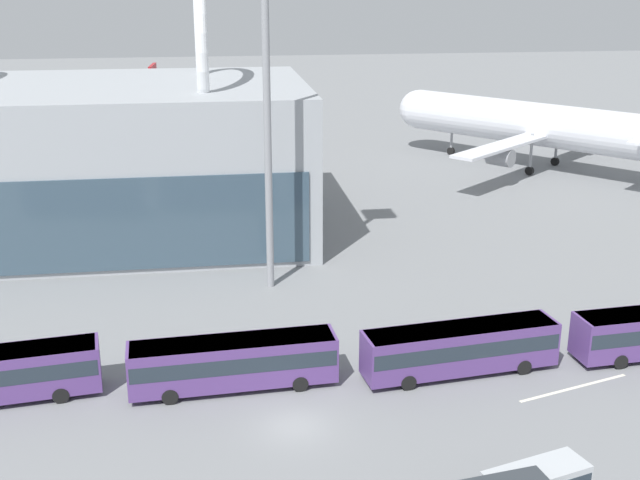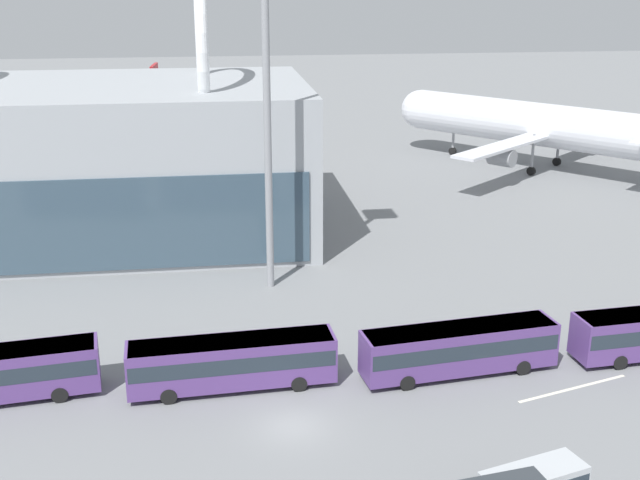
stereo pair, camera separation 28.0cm
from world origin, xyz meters
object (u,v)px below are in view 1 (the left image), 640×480
airliner_at_gate_far (141,155)px  airliner_parked_remote (538,125)px  shuttle_bus_1 (233,360)px  shuttle_bus_2 (460,346)px  floodlight_mast (265,6)px

airliner_at_gate_far → airliner_parked_remote: 51.36m
airliner_parked_remote → shuttle_bus_1: bearing=101.9°
airliner_at_gate_far → shuttle_bus_2: (22.80, -43.80, -3.73)m
airliner_at_gate_far → airliner_parked_remote: (50.29, 10.43, 0.29)m
shuttle_bus_2 → floodlight_mast: (-10.83, 17.03, 20.50)m
shuttle_bus_2 → shuttle_bus_1: bearing=172.8°
airliner_at_gate_far → floodlight_mast: 33.77m
airliner_parked_remote → shuttle_bus_2: (-27.49, -54.23, -4.03)m
shuttle_bus_1 → shuttle_bus_2: same height
airliner_parked_remote → shuttle_bus_1: (-42.03, -54.16, -4.03)m
airliner_parked_remote → floodlight_mast: (-38.32, -37.20, 16.47)m
shuttle_bus_2 → airliner_at_gate_far: bearing=110.6°
airliner_at_gate_far → shuttle_bus_1: airliner_at_gate_far is taller
floodlight_mast → shuttle_bus_1: bearing=-102.3°
shuttle_bus_1 → floodlight_mast: 26.86m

